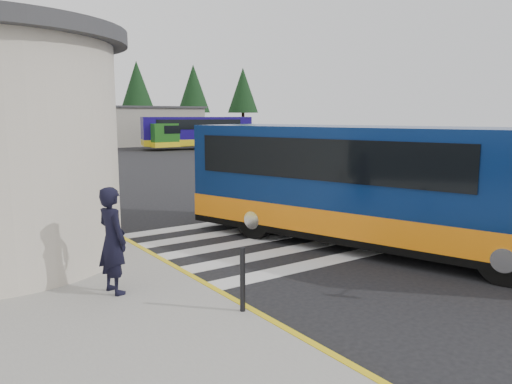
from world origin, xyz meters
TOP-DOWN VIEW (x-y plane):
  - ground at (0.00, 0.00)m, footprint 140.00×140.00m
  - curb_strip at (-4.05, 4.00)m, footprint 0.12×34.00m
  - crosswalk at (-0.50, -0.80)m, footprint 8.00×5.35m
  - depot_building at (6.00, 42.00)m, footprint 26.40×8.40m
  - tree_line at (6.29, 50.00)m, footprint 58.40×4.40m
  - transit_bus at (1.00, -2.90)m, footprint 6.02×10.75m
  - pedestrian_a at (-5.58, -2.83)m, footprint 0.56×0.75m
  - pedestrian_b at (-6.19, -0.26)m, footprint 1.02×1.09m
  - bollard at (-4.20, -4.82)m, footprint 0.08×0.08m
  - far_bus_a at (14.53, 31.65)m, footprint 10.67×5.72m
  - far_bus_b at (13.94, 32.04)m, footprint 8.43×2.69m

SIDE VIEW (x-z plane):
  - ground at x=0.00m, z-range 0.00..0.00m
  - crosswalk at x=-0.50m, z-range 0.00..0.01m
  - curb_strip at x=-4.05m, z-range 0.00..0.16m
  - bollard at x=-4.20m, z-range 0.15..1.19m
  - pedestrian_b at x=-6.19m, z-range 0.15..1.94m
  - pedestrian_a at x=-5.58m, z-range 0.15..2.02m
  - far_bus_b at x=13.94m, z-range 0.32..2.47m
  - transit_bus at x=1.00m, z-range -0.06..2.89m
  - far_bus_a at x=14.53m, z-range 0.40..3.05m
  - depot_building at x=6.00m, z-range 0.01..4.21m
  - tree_line at x=6.29m, z-range 1.77..11.77m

